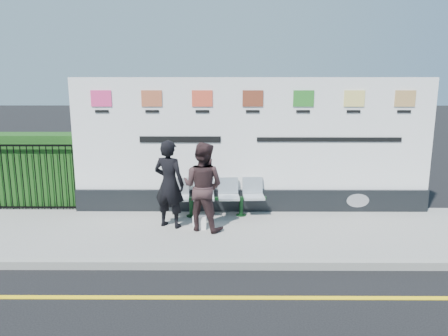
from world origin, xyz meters
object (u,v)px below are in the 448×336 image
at_px(billboard, 252,154).
at_px(bench, 216,206).
at_px(woman_right, 203,186).
at_px(woman_left, 169,184).

xyz_separation_m(billboard, bench, (-0.79, -0.45, -1.08)).
relative_size(billboard, bench, 3.81).
relative_size(billboard, woman_right, 4.52).
relative_size(bench, woman_left, 1.17).
bearing_deg(billboard, bench, -150.37).
distance_m(billboard, bench, 1.41).
distance_m(billboard, woman_right, 1.70).
bearing_deg(woman_left, billboard, -124.95).
distance_m(bench, woman_right, 1.08).
xyz_separation_m(woman_left, woman_right, (0.69, -0.15, -0.01)).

